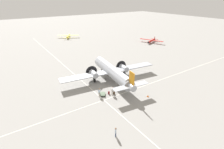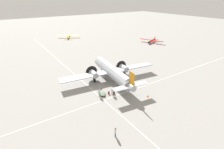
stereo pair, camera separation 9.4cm
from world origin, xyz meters
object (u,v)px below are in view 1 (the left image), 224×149
(suitcase_near_door, at_px, (114,93))
(suitcase_upright_spare, at_px, (109,93))
(ramp_agent, at_px, (113,90))
(crew_foreground, at_px, (116,131))
(light_aircraft_distant, at_px, (68,36))
(baggage_cart, at_px, (103,94))
(passenger_boarding, at_px, (99,91))
(traffic_cone, at_px, (148,96))
(airliner_main, at_px, (111,71))
(light_aircraft_taxiing, at_px, (151,41))

(suitcase_near_door, xyz_separation_m, suitcase_upright_spare, (0.90, -0.69, -0.01))
(ramp_agent, xyz_separation_m, suitcase_upright_spare, (0.48, -0.73, -0.80))
(crew_foreground, relative_size, light_aircraft_distant, 0.16)
(baggage_cart, bearing_deg, ramp_agent, -88.91)
(passenger_boarding, height_order, traffic_cone, passenger_boarding)
(crew_foreground, relative_size, passenger_boarding, 0.89)
(baggage_cart, bearing_deg, light_aircraft_distant, 18.30)
(traffic_cone, bearing_deg, passenger_boarding, -35.27)
(suitcase_upright_spare, xyz_separation_m, traffic_cone, (-6.18, 5.46, -0.07))
(crew_foreground, bearing_deg, light_aircraft_distant, 31.83)
(airliner_main, height_order, suitcase_near_door, airliner_main)
(crew_foreground, xyz_separation_m, suitcase_upright_spare, (-5.85, -10.94, -0.69))
(airliner_main, relative_size, suitcase_near_door, 37.46)
(airliner_main, bearing_deg, traffic_cone, -162.38)
(airliner_main, xyz_separation_m, light_aircraft_distant, (-8.63, -51.57, -1.66))
(passenger_boarding, xyz_separation_m, ramp_agent, (-2.57, 1.12, -0.01))
(passenger_boarding, height_order, suitcase_near_door, passenger_boarding)
(crew_foreground, relative_size, baggage_cart, 0.83)
(baggage_cart, height_order, light_aircraft_taxiing, light_aircraft_taxiing)
(airliner_main, relative_size, traffic_cone, 50.08)
(airliner_main, xyz_separation_m, suitcase_near_door, (3.33, 6.10, -2.19))
(crew_foreground, height_order, passenger_boarding, passenger_boarding)
(light_aircraft_distant, relative_size, light_aircraft_taxiing, 0.94)
(baggage_cart, bearing_deg, crew_foreground, -169.58)
(airliner_main, relative_size, ramp_agent, 13.78)
(baggage_cart, bearing_deg, suitcase_upright_spare, -72.73)
(light_aircraft_taxiing, bearing_deg, traffic_cone, 20.82)
(airliner_main, relative_size, light_aircraft_taxiing, 2.37)
(crew_foreground, height_order, suitcase_near_door, crew_foreground)
(ramp_agent, bearing_deg, light_aircraft_distant, -93.80)
(airliner_main, relative_size, light_aircraft_distant, 2.51)
(ramp_agent, height_order, traffic_cone, ramp_agent)
(suitcase_near_door, height_order, light_aircraft_taxiing, light_aircraft_taxiing)
(light_aircraft_taxiing, bearing_deg, passenger_boarding, 9.26)
(light_aircraft_taxiing, bearing_deg, baggage_cart, 9.78)
(suitcase_near_door, distance_m, light_aircraft_distant, 58.90)
(suitcase_upright_spare, bearing_deg, baggage_cart, -15.08)
(crew_foreground, relative_size, light_aircraft_taxiing, 0.15)
(traffic_cone, bearing_deg, airliner_main, -79.82)
(baggage_cart, xyz_separation_m, traffic_cone, (-7.49, 5.81, -0.04))
(airliner_main, xyz_separation_m, ramp_agent, (3.75, 6.14, -1.40))
(crew_foreground, distance_m, suitcase_near_door, 12.29)
(ramp_agent, bearing_deg, suitcase_upright_spare, -48.63)
(suitcase_near_door, bearing_deg, suitcase_upright_spare, -37.50)
(passenger_boarding, distance_m, ramp_agent, 2.80)
(suitcase_upright_spare, xyz_separation_m, baggage_cart, (1.31, -0.35, -0.03))
(airliner_main, height_order, crew_foreground, airliner_main)
(ramp_agent, xyz_separation_m, light_aircraft_distant, (-12.38, -57.71, -0.26))
(suitcase_upright_spare, distance_m, traffic_cone, 8.25)
(light_aircraft_distant, xyz_separation_m, traffic_cone, (6.68, 62.44, -0.61))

